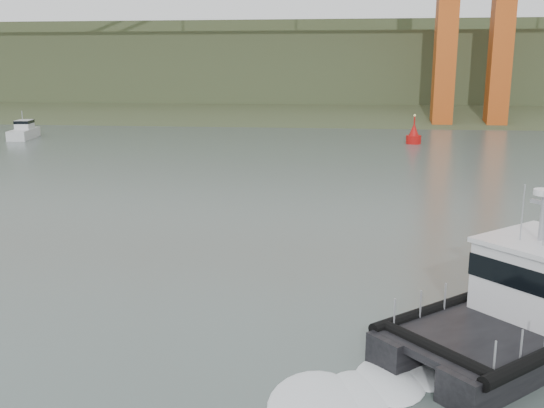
# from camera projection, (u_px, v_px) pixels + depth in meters

# --- Properties ---
(ground) EXTENTS (400.00, 400.00, 0.00)m
(ground) POSITION_uv_depth(u_px,v_px,m) (254.00, 320.00, 22.25)
(ground) COLOR #475450
(ground) RESTS_ON ground
(headlands) EXTENTS (500.00, 105.36, 27.12)m
(headlands) POSITION_uv_depth(u_px,v_px,m) (331.00, 75.00, 142.22)
(headlands) COLOR #364628
(headlands) RESTS_ON ground
(patrol_boat) EXTENTS (11.03, 10.46, 5.42)m
(patrol_boat) POSITION_uv_depth(u_px,v_px,m) (533.00, 302.00, 20.36)
(patrol_boat) COLOR black
(patrol_boat) RESTS_ON ground
(motorboat) EXTENTS (3.46, 6.98, 3.67)m
(motorboat) POSITION_uv_depth(u_px,v_px,m) (24.00, 131.00, 77.93)
(motorboat) COLOR silver
(motorboat) RESTS_ON ground
(nav_buoy) EXTENTS (1.79, 1.79, 3.74)m
(nav_buoy) POSITION_uv_depth(u_px,v_px,m) (414.00, 136.00, 72.69)
(nav_buoy) COLOR #B10E0C
(nav_buoy) RESTS_ON ground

